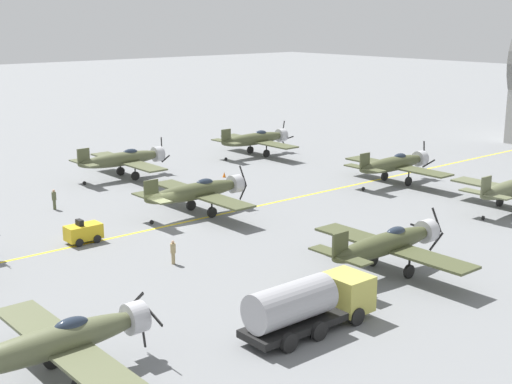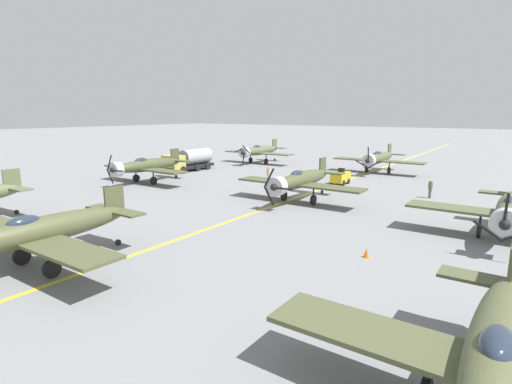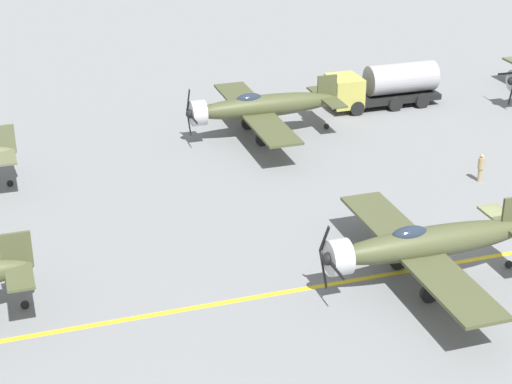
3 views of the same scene
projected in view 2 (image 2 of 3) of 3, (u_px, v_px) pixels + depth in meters
ground_plane at (309, 193)px, 40.07m from camera, size 400.00×400.00×0.00m
taxiway_stripe at (309, 193)px, 40.06m from camera, size 0.30×160.00×0.01m
airplane_mid_right at (146, 166)px, 45.73m from camera, size 12.00×9.98×3.65m
airplane_near_right at (260, 151)px, 63.72m from camera, size 12.00×9.98×3.65m
airplane_far_left at (497, 354)px, 9.99m from camera, size 12.00×9.98×3.78m
airplane_mid_center at (301, 180)px, 35.85m from camera, size 12.00×9.98×3.65m
airplane_far_center at (40, 231)px, 20.34m from camera, size 12.00×9.98×3.80m
airplane_near_center at (379, 158)px, 53.41m from camera, size 12.00×9.98×3.80m
airplane_mid_left at (510, 209)px, 25.00m from camera, size 12.00×9.98×3.80m
fuel_tanker at (189, 160)px, 55.51m from camera, size 2.67×8.00×2.98m
tow_tractor at (340, 177)px, 45.29m from camera, size 1.57×2.60×1.79m
ground_crew_walking at (430, 188)px, 37.72m from camera, size 0.39×0.39×1.77m
ground_crew_inspecting at (268, 173)px, 47.89m from camera, size 0.36×0.36×1.66m
traffic_cone at (367, 253)px, 22.27m from camera, size 0.36×0.36×0.55m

